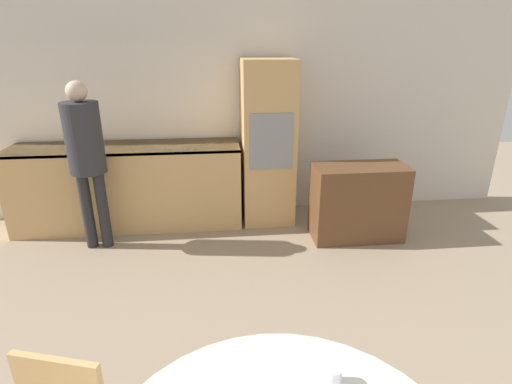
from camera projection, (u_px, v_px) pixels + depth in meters
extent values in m
cube|color=silver|center=(238.00, 105.00, 4.63)|extent=(6.72, 0.05, 2.60)
cube|color=tan|center=(129.00, 186.00, 4.49)|extent=(2.49, 0.60, 0.93)
cube|color=black|center=(125.00, 148.00, 4.33)|extent=(2.49, 0.60, 0.03)
cube|color=tan|center=(268.00, 144.00, 4.49)|extent=(0.57, 0.58, 1.83)
cube|color=gray|center=(271.00, 142.00, 4.19)|extent=(0.46, 0.01, 0.60)
cube|color=brown|center=(358.00, 202.00, 4.22)|extent=(0.95, 0.45, 0.80)
cylinder|color=#262628|center=(87.00, 211.00, 4.01)|extent=(0.11, 0.11, 0.81)
cylinder|color=#262628|center=(103.00, 210.00, 4.02)|extent=(0.11, 0.11, 0.81)
cylinder|color=#2D2D33|center=(84.00, 138.00, 3.75)|extent=(0.34, 0.34, 0.67)
sphere|color=beige|center=(76.00, 91.00, 3.59)|extent=(0.19, 0.19, 0.19)
cylinder|color=silver|center=(332.00, 376.00, 1.58)|extent=(0.08, 0.08, 0.08)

